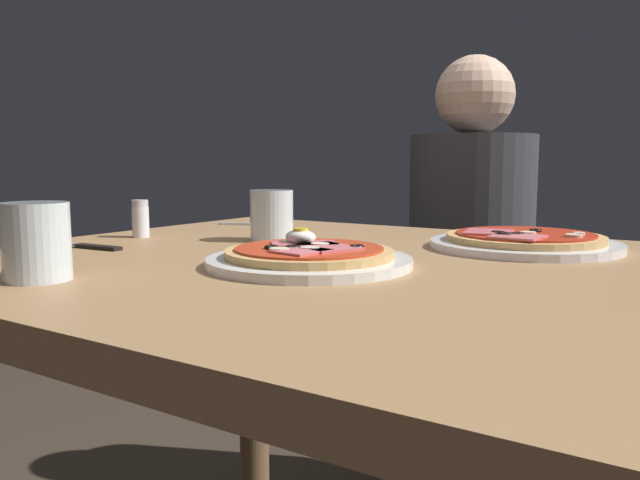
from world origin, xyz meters
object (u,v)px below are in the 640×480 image
pizza_foreground (309,257)px  water_glass_near (37,247)px  dining_table (328,347)px  diner_person (469,296)px  knife (80,246)px  pizza_across_left (524,241)px  fork (249,224)px  water_glass_far (272,219)px  salt_shaker (140,219)px

pizza_foreground → water_glass_near: bearing=-129.3°
dining_table → diner_person: 0.85m
knife → diner_person: bearing=73.2°
dining_table → pizza_across_left: bearing=50.1°
water_glass_near → pizza_foreground: bearing=50.7°
dining_table → water_glass_near: water_glass_near is taller
pizza_foreground → fork: pizza_foreground is taller
water_glass_near → water_glass_far: water_glass_near is taller
pizza_across_left → salt_shaker: salt_shaker is taller
knife → water_glass_near: bearing=-45.5°
water_glass_far → knife: size_ratio=0.44×
dining_table → pizza_across_left: size_ratio=3.56×
pizza_foreground → knife: pizza_foreground is taller
water_glass_far → diner_person: 0.78m
pizza_across_left → salt_shaker: (-0.62, -0.22, 0.02)m
salt_shaker → fork: bearing=84.3°
pizza_foreground → water_glass_near: water_glass_near is taller
pizza_foreground → salt_shaker: bearing=167.2°
fork → salt_shaker: bearing=-95.7°
water_glass_near → fork: bearing=107.7°
water_glass_near → salt_shaker: bearing=122.8°
water_glass_near → water_glass_far: size_ratio=1.03×
dining_table → water_glass_near: 0.41m
pizza_across_left → water_glass_far: bearing=-161.4°
pizza_across_left → knife: (-0.59, -0.37, -0.01)m
pizza_across_left → fork: 0.59m
dining_table → pizza_across_left: pizza_across_left is taller
knife → diner_person: (0.29, 0.97, -0.22)m
diner_person → salt_shaker: bearing=68.8°
pizza_foreground → salt_shaker: 0.44m
knife → salt_shaker: bearing=100.0°
water_glass_far → fork: 0.27m
fork → pizza_across_left: bearing=-4.8°
pizza_foreground → fork: bearing=137.5°
water_glass_far → knife: bearing=-130.4°
water_glass_near → pizza_across_left: bearing=55.4°
water_glass_near → diner_person: (0.09, 1.17, -0.26)m
water_glass_near → knife: bearing=134.5°
pizza_foreground → dining_table: bearing=103.7°
pizza_foreground → water_glass_far: (-0.20, 0.19, 0.03)m
salt_shaker → diner_person: diner_person is taller
water_glass_near → diner_person: diner_person is taller
knife → salt_shaker: (-0.03, 0.15, 0.03)m
dining_table → fork: 0.50m
pizza_across_left → knife: 0.70m
dining_table → water_glass_far: water_glass_far is taller
fork → water_glass_near: bearing=-72.3°
pizza_foreground → fork: size_ratio=1.80×
pizza_across_left → knife: size_ratio=1.48×
pizza_across_left → knife: bearing=-148.1°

